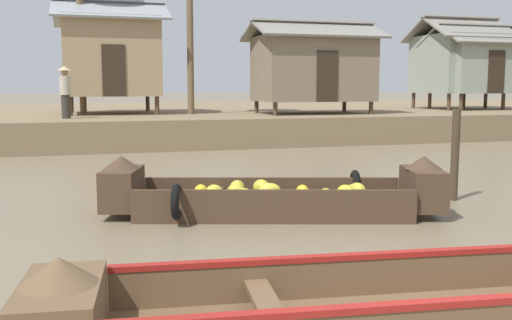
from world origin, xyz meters
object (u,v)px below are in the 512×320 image
at_px(viewer_boat, 381,305).
at_px(stilt_house_mid_left, 313,67).
at_px(banana_boat, 274,196).
at_px(vendor_person, 65,89).
at_px(mooring_post, 455,155).
at_px(stilt_house_mid_right, 458,63).
at_px(stilt_house_left, 111,56).
at_px(stilt_house_right, 476,66).

distance_m(viewer_boat, stilt_house_mid_left, 17.88).
height_order(banana_boat, stilt_house_mid_left, stilt_house_mid_left).
height_order(vendor_person, mooring_post, vendor_person).
height_order(stilt_house_mid_right, mooring_post, stilt_house_mid_right).
xyz_separation_m(stilt_house_mid_right, vendor_person, (-16.78, -3.15, -1.15)).
relative_size(banana_boat, stilt_house_mid_left, 1.08).
bearing_deg(stilt_house_left, stilt_house_mid_left, -17.32).
bearing_deg(stilt_house_mid_left, vendor_person, -174.02).
bearing_deg(viewer_boat, stilt_house_right, 51.41).
relative_size(stilt_house_mid_left, stilt_house_right, 1.17).
bearing_deg(stilt_house_left, stilt_house_right, -2.40).
bearing_deg(stilt_house_right, viewer_boat, -128.59).
bearing_deg(stilt_house_mid_left, stilt_house_left, 162.68).
height_order(viewer_boat, mooring_post, mooring_post).
xyz_separation_m(viewer_boat, vendor_person, (-2.69, 15.69, 1.63)).
height_order(banana_boat, stilt_house_right, stilt_house_right).
distance_m(viewer_boat, mooring_post, 6.14).
bearing_deg(stilt_house_mid_right, viewer_boat, -126.79).
distance_m(stilt_house_right, vendor_person, 17.44).
bearing_deg(stilt_house_left, banana_boat, -83.49).
bearing_deg(stilt_house_right, banana_boat, -135.32).
distance_m(viewer_boat, stilt_house_left, 19.12).
bearing_deg(stilt_house_right, stilt_house_left, 177.60).
xyz_separation_m(stilt_house_left, stilt_house_right, (15.62, -0.66, -0.23)).
bearing_deg(stilt_house_mid_right, stilt_house_mid_left, -164.33).
relative_size(stilt_house_right, vendor_person, 2.48).
relative_size(banana_boat, stilt_house_mid_right, 1.27).
distance_m(banana_boat, stilt_house_mid_left, 13.64).
xyz_separation_m(viewer_boat, stilt_house_mid_left, (6.15, 16.61, 2.44)).
xyz_separation_m(stilt_house_right, vendor_person, (-17.23, -2.53, -1.00)).
height_order(stilt_house_mid_right, stilt_house_right, stilt_house_mid_right).
xyz_separation_m(stilt_house_left, stilt_house_mid_left, (7.24, -2.26, -0.42)).
relative_size(viewer_boat, stilt_house_mid_left, 1.16).
distance_m(stilt_house_left, stilt_house_mid_left, 7.60).
xyz_separation_m(viewer_boat, mooring_post, (3.96, 4.65, 0.55)).
height_order(stilt_house_left, vendor_person, stilt_house_left).
relative_size(viewer_boat, stilt_house_mid_right, 1.36).
relative_size(viewer_boat, mooring_post, 3.51).
height_order(banana_boat, viewer_boat, banana_boat).
height_order(stilt_house_right, vendor_person, stilt_house_right).
bearing_deg(banana_boat, stilt_house_mid_left, 65.40).
relative_size(banana_boat, vendor_person, 3.15).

